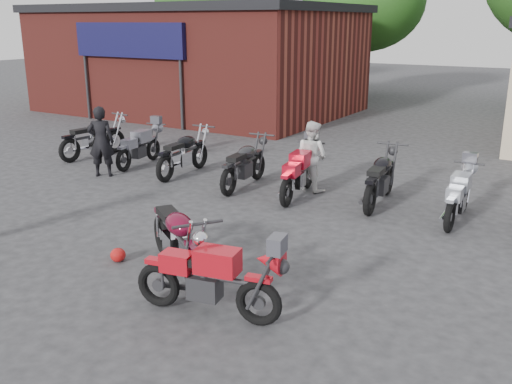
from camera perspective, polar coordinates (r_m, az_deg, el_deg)
The scene contains 16 objects.
ground at distance 8.79m, azimuth -13.51°, elevation -8.28°, with size 90.00×90.00×0.00m, color #2E2E30.
brick_building at distance 24.55m, azimuth -5.70°, elevation 12.80°, with size 12.00×8.00×4.00m, color maroon.
tree_0 at distance 33.90m, azimuth -4.35°, elevation 17.45°, with size 6.56×6.56×8.20m, color #204E14, non-canonical shape.
tree_1 at distance 29.57m, azimuth 10.60°, elevation 16.56°, with size 5.92×5.92×7.40m, color #204E14, non-canonical shape.
vintage_motorcycle at distance 8.51m, azimuth -7.90°, elevation -4.22°, with size 2.16×0.71×1.25m, color #5A0B21, non-canonical shape.
sportbike at distance 7.29m, azimuth -4.67°, elevation -8.35°, with size 1.94×0.64×1.13m, color red, non-canonical shape.
helmet at distance 9.29m, azimuth -13.64°, elevation -6.14°, with size 0.24×0.24×0.22m, color #B21312.
person_dark at distance 14.29m, azimuth -15.23°, elevation 4.88°, with size 0.63×0.41×1.71m, color black.
person_light at distance 12.70m, azimuth 5.58°, elevation 3.61°, with size 0.76×0.59×1.56m, color silver.
row_bike_0 at distance 16.45m, azimuth -15.92°, elevation 5.45°, with size 2.11×0.70×1.22m, color black, non-canonical shape.
row_bike_1 at distance 15.22m, azimuth -11.59°, elevation 4.63°, with size 1.88×0.62×1.09m, color gray, non-canonical shape.
row_bike_2 at distance 14.10m, azimuth -7.24°, elevation 4.11°, with size 2.07×0.68×1.20m, color black, non-canonical shape.
row_bike_3 at distance 12.91m, azimuth -1.15°, elevation 3.05°, with size 2.05×0.68×1.19m, color #242426, non-canonical shape.
row_bike_4 at distance 12.20m, azimuth 4.26°, elevation 2.12°, with size 2.00×0.66×1.16m, color red, non-canonical shape.
row_bike_5 at distance 11.94m, azimuth 12.36°, elevation 1.63°, with size 2.13×0.70×1.23m, color black, non-canonical shape.
row_bike_6 at distance 11.35m, azimuth 19.62°, elevation -0.17°, with size 1.85×0.61×1.08m, color #9A9EA8, non-canonical shape.
Camera 1 is at (5.78, -5.53, 3.65)m, focal length 40.00 mm.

